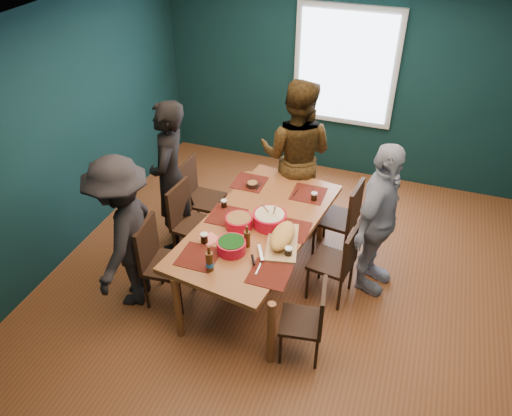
{
  "coord_description": "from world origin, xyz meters",
  "views": [
    {
      "loc": [
        1.02,
        -3.89,
        3.8
      ],
      "look_at": [
        -0.29,
        -0.17,
        1.0
      ],
      "focal_mm": 35.0,
      "sensor_mm": 36.0,
      "label": 1
    }
  ],
  "objects": [
    {
      "name": "dining_table",
      "position": [
        -0.29,
        -0.13,
        0.71
      ],
      "size": [
        1.32,
        2.2,
        0.79
      ],
      "rotation": [
        0.0,
        0.0,
        -0.14
      ],
      "color": "brown",
      "rests_on": "floor"
    },
    {
      "name": "cutting_board",
      "position": [
        0.03,
        -0.36,
        0.86
      ],
      "size": [
        0.41,
        0.73,
        0.16
      ],
      "rotation": [
        0.0,
        0.0,
        0.22
      ],
      "color": "tan",
      "rests_on": "dining_table"
    },
    {
      "name": "beer_bottle_b",
      "position": [
        -0.27,
        -0.5,
        0.88
      ],
      "size": [
        0.06,
        0.06,
        0.23
      ],
      "color": "#43210C",
      "rests_on": "dining_table"
    },
    {
      "name": "room",
      "position": [
        0.0,
        0.27,
        1.37
      ],
      "size": [
        5.01,
        5.01,
        2.71
      ],
      "color": "brown",
      "rests_on": "ground"
    },
    {
      "name": "cola_glass_d",
      "position": [
        -0.71,
        0.01,
        0.84
      ],
      "size": [
        0.06,
        0.06,
        0.09
      ],
      "color": "black",
      "rests_on": "dining_table"
    },
    {
      "name": "chair_left_near",
      "position": [
        -1.14,
        -0.68,
        0.55
      ],
      "size": [
        0.46,
        0.46,
        0.94
      ],
      "rotation": [
        0.0,
        0.0,
        0.09
      ],
      "color": "black",
      "rests_on": "floor"
    },
    {
      "name": "cola_glass_b",
      "position": [
        0.14,
        -0.52,
        0.84
      ],
      "size": [
        0.07,
        0.07,
        0.1
      ],
      "color": "black",
      "rests_on": "dining_table"
    },
    {
      "name": "small_bowl",
      "position": [
        -0.57,
        0.48,
        0.82
      ],
      "size": [
        0.13,
        0.13,
        0.06
      ],
      "color": "black",
      "rests_on": "dining_table"
    },
    {
      "name": "person_back",
      "position": [
        -0.24,
        1.09,
        0.92
      ],
      "size": [
        0.91,
        0.71,
        1.85
      ],
      "primitive_type": "imported",
      "rotation": [
        0.0,
        0.0,
        3.16
      ],
      "color": "black",
      "rests_on": "floor"
    },
    {
      "name": "napkin_b",
      "position": [
        -0.64,
        -0.53,
        0.79
      ],
      "size": [
        0.21,
        0.21,
        0.0
      ],
      "primitive_type": "cube",
      "rotation": [
        0.0,
        0.0,
        -0.51
      ],
      "color": "#FF776B",
      "rests_on": "dining_table"
    },
    {
      "name": "person_right",
      "position": [
        0.84,
        0.24,
        0.84
      ],
      "size": [
        0.63,
        1.05,
        1.68
      ],
      "primitive_type": "imported",
      "rotation": [
        0.0,
        0.0,
        1.33
      ],
      "color": "white",
      "rests_on": "floor"
    },
    {
      "name": "napkin_a",
      "position": [
        0.04,
        -0.12,
        0.79
      ],
      "size": [
        0.2,
        0.2,
        0.0
      ],
      "primitive_type": "cube",
      "rotation": [
        0.0,
        0.0,
        0.37
      ],
      "color": "#FF776B",
      "rests_on": "dining_table"
    },
    {
      "name": "person_near_left",
      "position": [
        -1.43,
        -0.77,
        0.82
      ],
      "size": [
        0.81,
        1.16,
        1.65
      ],
      "primitive_type": "imported",
      "rotation": [
        0.0,
        0.0,
        4.91
      ],
      "color": "black",
      "rests_on": "floor"
    },
    {
      "name": "person_far_left",
      "position": [
        -1.42,
        0.18,
        0.9
      ],
      "size": [
        0.58,
        0.74,
        1.79
      ],
      "primitive_type": "imported",
      "rotation": [
        0.0,
        0.0,
        4.96
      ],
      "color": "black",
      "rests_on": "floor"
    },
    {
      "name": "cola_glass_a",
      "position": [
        -0.67,
        -0.59,
        0.84
      ],
      "size": [
        0.07,
        0.07,
        0.1
      ],
      "color": "black",
      "rests_on": "dining_table"
    },
    {
      "name": "chair_right_mid",
      "position": [
        0.56,
        -0.07,
        0.52
      ],
      "size": [
        0.46,
        0.46,
        0.9
      ],
      "rotation": [
        0.0,
        0.0,
        -0.15
      ],
      "color": "black",
      "rests_on": "floor"
    },
    {
      "name": "cola_glass_c",
      "position": [
        0.14,
        0.45,
        0.84
      ],
      "size": [
        0.07,
        0.07,
        0.09
      ],
      "color": "black",
      "rests_on": "dining_table"
    },
    {
      "name": "chair_right_near",
      "position": [
        0.47,
        -0.88,
        0.48
      ],
      "size": [
        0.43,
        0.43,
        0.83
      ],
      "rotation": [
        0.0,
        0.0,
        0.16
      ],
      "color": "black",
      "rests_on": "floor"
    },
    {
      "name": "chair_left_mid",
      "position": [
        -1.16,
        0.02,
        0.54
      ],
      "size": [
        0.46,
        0.46,
        0.93
      ],
      "rotation": [
        0.0,
        0.0,
        -0.1
      ],
      "color": "black",
      "rests_on": "floor"
    },
    {
      "name": "beer_bottle_a",
      "position": [
        -0.46,
        -0.92,
        0.88
      ],
      "size": [
        0.07,
        0.07,
        0.27
      ],
      "color": "#43210C",
      "rests_on": "dining_table"
    },
    {
      "name": "napkin_c",
      "position": [
        0.07,
        -0.87,
        0.79
      ],
      "size": [
        0.17,
        0.17,
        0.0
      ],
      "primitive_type": "cube",
      "rotation": [
        0.0,
        0.0,
        0.21
      ],
      "color": "#FF776B",
      "rests_on": "dining_table"
    },
    {
      "name": "chair_right_far",
      "position": [
        0.46,
        0.65,
        0.55
      ],
      "size": [
        0.48,
        0.48,
        0.94
      ],
      "rotation": [
        0.0,
        0.0,
        -0.13
      ],
      "color": "black",
      "rests_on": "floor"
    },
    {
      "name": "bowl_herbs",
      "position": [
        -0.38,
        -0.62,
        0.85
      ],
      "size": [
        0.28,
        0.28,
        0.12
      ],
      "color": "red",
      "rests_on": "dining_table"
    },
    {
      "name": "bowl_salad",
      "position": [
        -0.45,
        -0.25,
        0.85
      ],
      "size": [
        0.27,
        0.27,
        0.11
      ],
      "color": "red",
      "rests_on": "dining_table"
    },
    {
      "name": "bowl_dumpling",
      "position": [
        -0.17,
        -0.12,
        0.86
      ],
      "size": [
        0.33,
        0.33,
        0.31
      ],
      "color": "red",
      "rests_on": "dining_table"
    },
    {
      "name": "chair_left_far",
      "position": [
        -1.29,
        0.51,
        0.55
      ],
      "size": [
        0.43,
        0.43,
        0.94
      ],
      "rotation": [
        0.0,
        0.0,
        -0.02
      ],
      "color": "black",
      "rests_on": "floor"
    }
  ]
}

